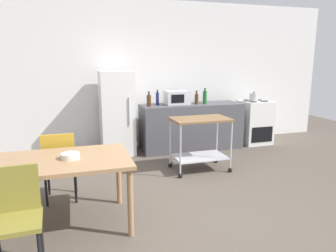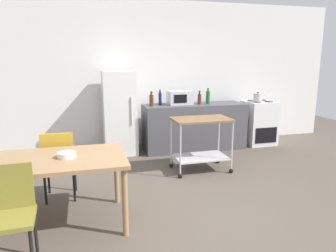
# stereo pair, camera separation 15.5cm
# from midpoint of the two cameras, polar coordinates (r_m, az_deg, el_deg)

# --- Properties ---
(ground_plane) EXTENTS (12.00, 12.00, 0.00)m
(ground_plane) POSITION_cam_midpoint_polar(r_m,az_deg,el_deg) (3.76, 6.52, -15.75)
(ground_plane) COLOR brown
(back_wall) EXTENTS (8.40, 0.12, 2.90)m
(back_wall) POSITION_cam_midpoint_polar(r_m,az_deg,el_deg) (6.42, -3.90, 9.29)
(back_wall) COLOR white
(back_wall) RESTS_ON ground_plane
(kitchen_counter) EXTENTS (2.00, 0.64, 0.90)m
(kitchen_counter) POSITION_cam_midpoint_polar(r_m,az_deg,el_deg) (6.22, 5.50, -0.12)
(kitchen_counter) COLOR #4C4C51
(kitchen_counter) RESTS_ON ground_plane
(dining_table) EXTENTS (1.50, 0.90, 0.75)m
(dining_table) POSITION_cam_midpoint_polar(r_m,az_deg,el_deg) (3.45, -19.07, -6.88)
(dining_table) COLOR #A37A51
(dining_table) RESTS_ON ground_plane
(chair_mustard) EXTENTS (0.41, 0.41, 0.89)m
(chair_mustard) POSITION_cam_midpoint_polar(r_m,az_deg,el_deg) (4.12, -18.26, -5.98)
(chair_mustard) COLOR gold
(chair_mustard) RESTS_ON ground_plane
(chair_olive) EXTENTS (0.42, 0.42, 0.89)m
(chair_olive) POSITION_cam_midpoint_polar(r_m,az_deg,el_deg) (2.95, -25.55, -13.81)
(chair_olive) COLOR olive
(chair_olive) RESTS_ON ground_plane
(stove_oven) EXTENTS (0.60, 0.61, 0.92)m
(stove_oven) POSITION_cam_midpoint_polar(r_m,az_deg,el_deg) (6.88, 16.82, 0.59)
(stove_oven) COLOR white
(stove_oven) RESTS_ON ground_plane
(refrigerator) EXTENTS (0.60, 0.63, 1.55)m
(refrigerator) POSITION_cam_midpoint_polar(r_m,az_deg,el_deg) (5.91, -8.08, 2.38)
(refrigerator) COLOR white
(refrigerator) RESTS_ON ground_plane
(kitchen_cart) EXTENTS (0.91, 0.57, 0.85)m
(kitchen_cart) POSITION_cam_midpoint_polar(r_m,az_deg,el_deg) (4.98, 6.94, -1.75)
(kitchen_cart) COLOR brown
(kitchen_cart) RESTS_ON ground_plane
(bottle_hot_sauce) EXTENTS (0.08, 0.08, 0.27)m
(bottle_hot_sauce) POSITION_cam_midpoint_polar(r_m,az_deg,el_deg) (5.83, -2.28, 4.73)
(bottle_hot_sauce) COLOR #4C2D19
(bottle_hot_sauce) RESTS_ON kitchen_counter
(bottle_olive_oil) EXTENTS (0.06, 0.06, 0.29)m
(bottle_olive_oil) POSITION_cam_midpoint_polar(r_m,az_deg,el_deg) (5.96, -0.71, 5.03)
(bottle_olive_oil) COLOR navy
(bottle_olive_oil) RESTS_ON kitchen_counter
(microwave) EXTENTS (0.46, 0.35, 0.26)m
(microwave) POSITION_cam_midpoint_polar(r_m,az_deg,el_deg) (6.08, 2.89, 5.19)
(microwave) COLOR silver
(microwave) RESTS_ON kitchen_counter
(bottle_soy_sauce) EXTENTS (0.07, 0.07, 0.26)m
(bottle_soy_sauce) POSITION_cam_midpoint_polar(r_m,az_deg,el_deg) (6.12, 6.47, 4.95)
(bottle_soy_sauce) COLOR #4C2D19
(bottle_soy_sauce) RESTS_ON kitchen_counter
(bottle_sparkling_water) EXTENTS (0.08, 0.08, 0.31)m
(bottle_sparkling_water) POSITION_cam_midpoint_polar(r_m,az_deg,el_deg) (6.18, 8.00, 5.21)
(bottle_sparkling_water) COLOR #1E6628
(bottle_sparkling_water) RESTS_ON kitchen_counter
(fruit_bowl) EXTENTS (0.19, 0.19, 0.06)m
(fruit_bowl) POSITION_cam_midpoint_polar(r_m,az_deg,el_deg) (3.40, -16.73, -5.06)
(fruit_bowl) COLOR white
(fruit_bowl) RESTS_ON dining_table
(kettle) EXTENTS (0.24, 0.17, 0.19)m
(kettle) POSITION_cam_midpoint_polar(r_m,az_deg,el_deg) (6.65, 16.68, 5.02)
(kettle) COLOR silver
(kettle) RESTS_ON stove_oven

